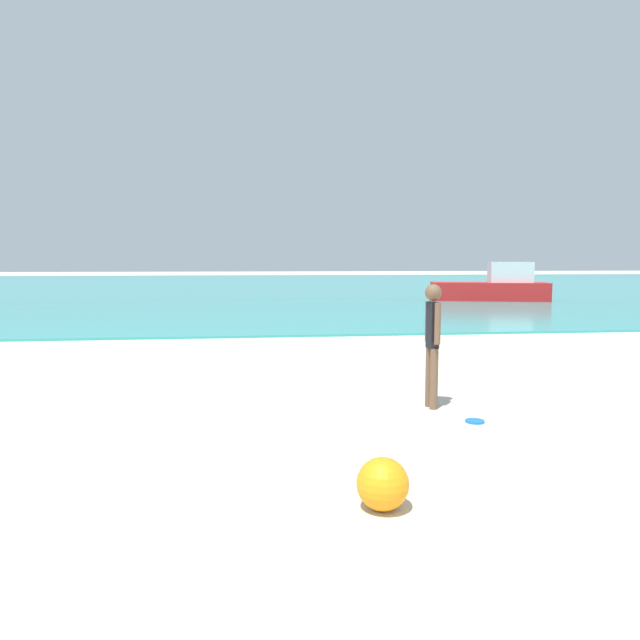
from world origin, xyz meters
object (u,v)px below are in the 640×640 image
(boat_near, at_px, (493,287))
(beach_ball, at_px, (383,484))
(frisbee, at_px, (475,421))
(person_standing, at_px, (432,338))

(boat_near, distance_m, beach_ball, 24.35)
(beach_ball, bearing_deg, frisbee, 54.02)
(person_standing, height_order, beach_ball, person_standing)
(frisbee, distance_m, boat_near, 21.57)
(person_standing, relative_size, frisbee, 7.13)
(frisbee, bearing_deg, beach_ball, -125.98)
(person_standing, xyz_separation_m, boat_near, (9.02, 18.98, -0.25))
(person_standing, bearing_deg, frisbee, -163.78)
(person_standing, xyz_separation_m, frisbee, (0.31, -0.74, -0.93))
(person_standing, distance_m, boat_near, 21.02)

